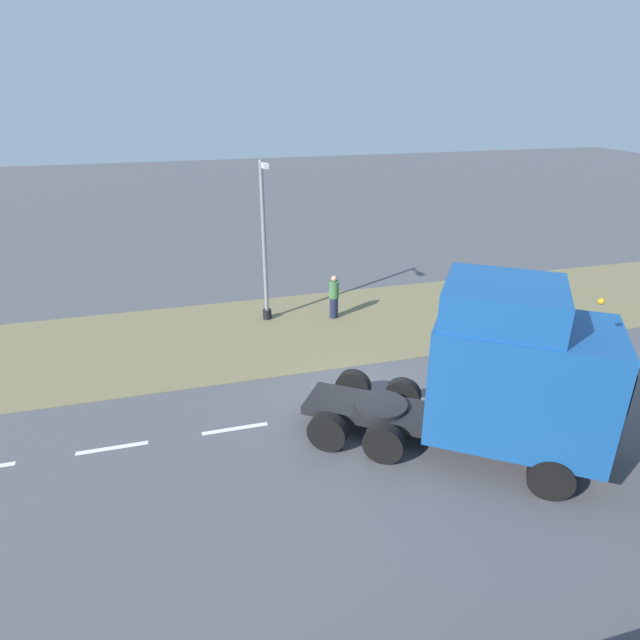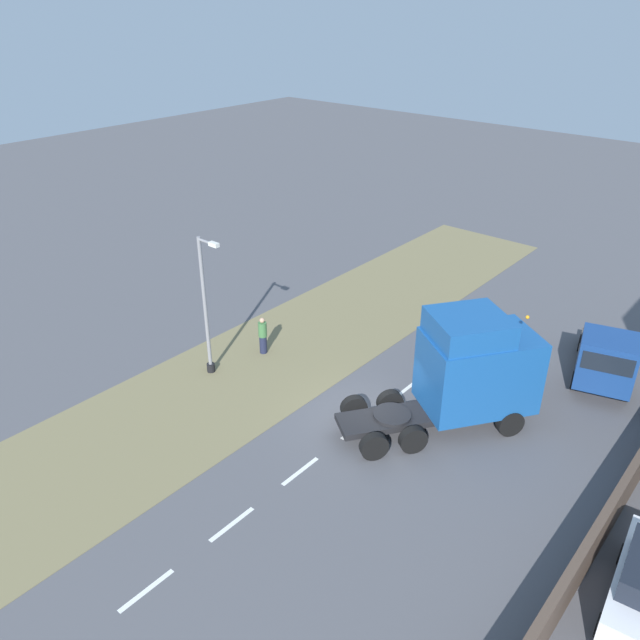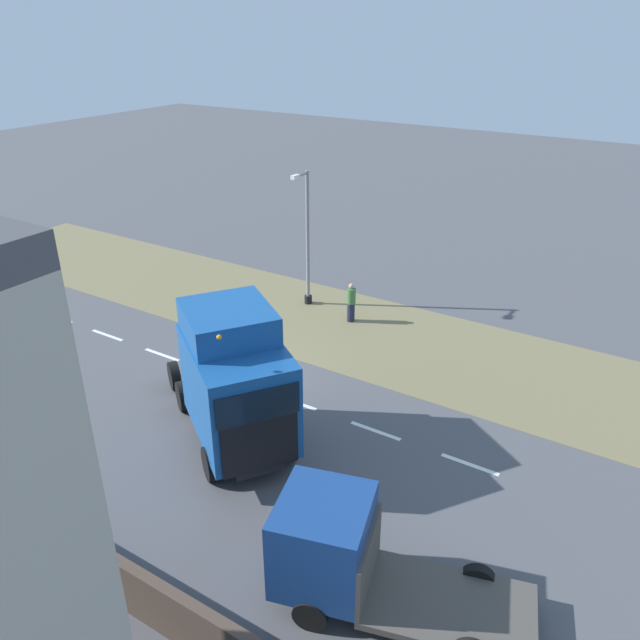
{
  "view_description": "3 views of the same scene",
  "coord_description": "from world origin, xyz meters",
  "px_view_note": "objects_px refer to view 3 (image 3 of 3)",
  "views": [
    {
      "loc": [
        12.47,
        -4.95,
        8.66
      ],
      "look_at": [
        -0.49,
        -1.33,
        2.77
      ],
      "focal_mm": 30.0,
      "sensor_mm": 36.0,
      "label": 1
    },
    {
      "loc": [
        11.33,
        -16.17,
        14.74
      ],
      "look_at": [
        -3.12,
        0.83,
        2.98
      ],
      "focal_mm": 35.0,
      "sensor_mm": 36.0,
      "label": 2
    },
    {
      "loc": [
        15.1,
        13.02,
        12.15
      ],
      "look_at": [
        -1.67,
        2.51,
        2.51
      ],
      "focal_mm": 35.0,
      "sensor_mm": 36.0,
      "label": 3
    }
  ],
  "objects_px": {
    "lorry_cab": "(235,381)",
    "flatbed_truck": "(344,552)",
    "lamp_post": "(307,247)",
    "pedestrian": "(351,303)"
  },
  "relations": [
    {
      "from": "pedestrian",
      "to": "flatbed_truck",
      "type": "bearing_deg",
      "value": 28.82
    },
    {
      "from": "flatbed_truck",
      "to": "lamp_post",
      "type": "bearing_deg",
      "value": 20.45
    },
    {
      "from": "lorry_cab",
      "to": "pedestrian",
      "type": "bearing_deg",
      "value": -136.76
    },
    {
      "from": "lorry_cab",
      "to": "flatbed_truck",
      "type": "height_order",
      "value": "lorry_cab"
    },
    {
      "from": "pedestrian",
      "to": "lamp_post",
      "type": "bearing_deg",
      "value": -101.29
    },
    {
      "from": "flatbed_truck",
      "to": "lorry_cab",
      "type": "bearing_deg",
      "value": 44.82
    },
    {
      "from": "lorry_cab",
      "to": "flatbed_truck",
      "type": "xyz_separation_m",
      "value": [
        3.22,
        5.66,
        -0.92
      ]
    },
    {
      "from": "lorry_cab",
      "to": "lamp_post",
      "type": "distance_m",
      "value": 10.91
    },
    {
      "from": "flatbed_truck",
      "to": "lamp_post",
      "type": "distance_m",
      "value": 16.55
    },
    {
      "from": "flatbed_truck",
      "to": "lamp_post",
      "type": "xyz_separation_m",
      "value": [
        -13.34,
        -9.69,
        1.43
      ]
    }
  ]
}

